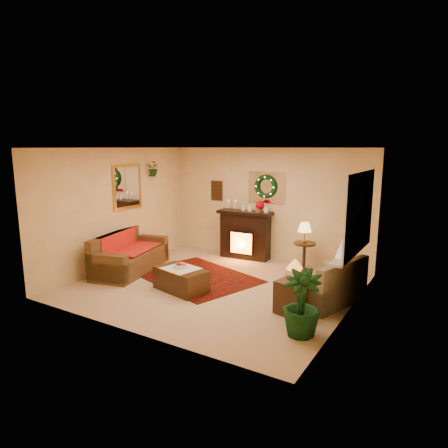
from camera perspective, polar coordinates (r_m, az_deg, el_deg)
The scene contains 31 objects.
floor at distance 7.74m, azimuth -1.36°, elevation -8.82°, with size 5.00×5.00×0.00m, color beige.
ceiling at distance 7.28m, azimuth -1.45°, elevation 10.82°, with size 5.00×5.00×0.00m, color white.
wall_back at distance 9.35m, azimuth 6.06°, elevation 2.80°, with size 5.00×5.00×0.00m, color #EFD88C.
wall_front at distance 5.68m, azimuth -13.75°, elevation -2.80°, with size 5.00×5.00×0.00m, color #EFD88C.
wall_left at distance 8.98m, azimuth -14.98°, elevation 2.15°, with size 4.50×4.50×0.00m, color #EFD88C.
wall_right at distance 6.43m, azimuth 17.72°, elevation -1.40°, with size 4.50×4.50×0.00m, color #EFD88C.
area_rug at distance 8.24m, azimuth -3.92°, elevation -7.54°, with size 2.35×1.76×0.01m, color maroon.
sofa at distance 8.74m, azimuth -13.21°, elevation -3.82°, with size 0.85×1.93×0.83m, color #45291E.
red_throw at distance 8.90m, azimuth -12.90°, elevation -3.38°, with size 0.80×1.30×0.02m, color #D9000B.
fireplace at distance 9.49m, azimuth 3.08°, elevation -1.64°, with size 1.17×0.37×1.07m, color black.
poinsettia at distance 9.18m, azimuth 5.14°, elevation 2.67°, with size 0.20×0.20×0.20m, color #B9000E.
mantel_candle_a at distance 9.57m, azimuth 0.67°, elevation 2.82°, with size 0.06×0.06×0.18m, color silver.
mantel_candle_b at distance 9.49m, azimuth 1.62°, elevation 2.74°, with size 0.06×0.06×0.17m, color white.
mantel_mirror at distance 9.28m, azimuth 6.05°, elevation 5.23°, with size 0.92×0.02×0.72m, color white.
wreath at distance 9.24m, azimuth 5.95°, elevation 5.34°, with size 0.55×0.55×0.11m, color #194719.
wall_art at distance 9.94m, azimuth -1.04°, elevation 4.81°, with size 0.32×0.03×0.48m, color #381E11.
gold_mirror at distance 9.12m, azimuth -13.68°, elevation 5.20°, with size 0.03×0.84×1.00m, color gold.
hanging_plant at distance 9.55m, azimuth -9.95°, elevation 6.92°, with size 0.33×0.28×0.36m, color #194719.
loveseat at distance 7.07m, azimuth 14.45°, elevation -7.51°, with size 0.77×1.33×0.77m, color #9A8067.
window_frame at distance 6.92m, azimuth 18.81°, elevation 1.49°, with size 0.03×1.86×1.36m, color white.
window_glass at distance 6.92m, azimuth 18.69°, elevation 1.50°, with size 0.02×1.70×1.22m, color black.
window_sill at distance 7.08m, azimuth 17.64°, elevation -3.87°, with size 0.22×1.86×0.04m, color white.
mini_tree at distance 6.60m, azimuth 16.56°, elevation -3.35°, with size 0.21×0.21×0.31m, color silver.
sill_plant at distance 7.72m, azimuth 18.76°, elevation -1.08°, with size 0.29×0.24×0.53m, color #133A0E.
side_table_round at distance 8.72m, azimuth 11.37°, elevation -4.50°, with size 0.48×0.48×0.62m, color #3A2510.
lamp_cream at distance 8.57m, azimuth 11.44°, elevation -0.95°, with size 0.29×0.29×0.44m, color #FFD98D.
end_table_square at distance 6.54m, azimuth 9.70°, elevation -10.25°, with size 0.44×0.44×0.54m, color black.
lamp_tiffany at distance 6.39m, azimuth 10.09°, elevation -6.26°, with size 0.27×0.27×0.40m, color #FFA013.
coffee_table at distance 7.47m, azimuth -6.16°, elevation -7.90°, with size 1.00×0.55×0.42m, color #46241B.
fruit_bowl at distance 7.42m, azimuth -6.23°, elevation -6.09°, with size 0.26×0.26×0.06m, color silver.
floor_palm at distance 5.78m, azimuth 10.98°, elevation -11.29°, with size 1.60×1.60×2.85m, color #2B5626.
Camera 1 is at (3.93, -6.13, 2.62)m, focal length 32.00 mm.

